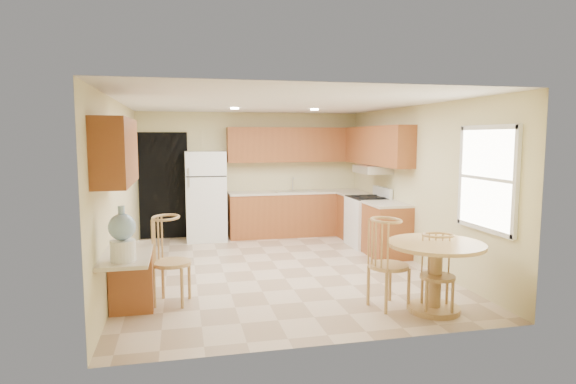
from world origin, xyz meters
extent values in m
plane|color=#CBB193|center=(0.00, 0.00, 0.00)|extent=(5.50, 5.50, 0.00)
cube|color=white|center=(0.00, 0.00, 2.50)|extent=(4.50, 5.50, 0.02)
cube|color=beige|center=(0.00, 2.75, 1.25)|extent=(4.50, 0.02, 2.50)
cube|color=beige|center=(0.00, -2.75, 1.25)|extent=(4.50, 0.02, 2.50)
cube|color=beige|center=(-2.25, 0.00, 1.25)|extent=(0.02, 5.50, 2.50)
cube|color=beige|center=(2.25, 0.00, 1.25)|extent=(0.02, 5.50, 2.50)
cube|color=black|center=(-1.75, 2.73, 1.05)|extent=(0.90, 0.02, 2.10)
cube|color=#9C5327|center=(0.88, 2.45, 0.43)|extent=(2.75, 0.60, 0.87)
cube|color=beige|center=(0.88, 2.45, 0.89)|extent=(2.75, 0.63, 0.04)
cube|color=#9C5327|center=(1.95, 1.85, 0.43)|extent=(0.60, 0.59, 0.87)
cube|color=beige|center=(1.95, 1.85, 0.89)|extent=(0.63, 0.59, 0.04)
cube|color=#9C5327|center=(1.95, 0.40, 0.43)|extent=(0.60, 0.80, 0.87)
cube|color=beige|center=(1.95, 0.40, 0.89)|extent=(0.63, 0.80, 0.04)
cube|color=#9C5327|center=(0.88, 2.58, 1.85)|extent=(2.75, 0.33, 0.70)
cube|color=#9C5327|center=(2.08, 1.21, 1.85)|extent=(0.33, 2.42, 0.70)
cube|color=#9C5327|center=(-2.08, -1.60, 1.85)|extent=(0.33, 1.40, 0.70)
cube|color=silver|center=(0.85, 2.45, 0.91)|extent=(0.78, 0.44, 0.01)
cube|color=silver|center=(2.00, 1.18, 1.42)|extent=(0.50, 0.76, 0.14)
cube|color=#9C5327|center=(-2.00, -1.32, 0.36)|extent=(0.48, 0.42, 0.72)
cube|color=beige|center=(-2.00, -1.70, 0.75)|extent=(0.50, 1.20, 0.04)
cube|color=white|center=(2.23, -1.85, 1.50)|extent=(0.05, 1.00, 1.20)
cube|color=white|center=(2.22, -1.85, 2.12)|extent=(0.05, 1.10, 0.06)
cube|color=white|center=(2.22, -1.85, 0.88)|extent=(0.05, 1.10, 0.06)
cube|color=white|center=(2.22, -2.38, 1.50)|extent=(0.05, 0.06, 1.28)
cube|color=white|center=(2.22, -1.32, 1.50)|extent=(0.05, 0.06, 1.28)
cylinder|color=white|center=(-0.50, 1.20, 2.48)|extent=(0.14, 0.14, 0.02)
cylinder|color=white|center=(0.90, 1.20, 2.48)|extent=(0.14, 0.14, 0.02)
cube|color=white|center=(-0.95, 2.40, 0.87)|extent=(0.76, 0.71, 1.73)
cube|color=black|center=(-0.95, 2.04, 1.27)|extent=(0.75, 0.01, 0.02)
cube|color=silver|center=(-1.27, 2.03, 1.17)|extent=(0.03, 0.03, 0.18)
cube|color=silver|center=(-1.27, 2.03, 1.38)|extent=(0.03, 0.03, 0.14)
cube|color=white|center=(1.92, 1.18, 0.45)|extent=(0.65, 0.76, 0.90)
cube|color=black|center=(1.92, 1.18, 0.91)|extent=(0.64, 0.75, 0.02)
cube|color=white|center=(2.20, 1.18, 1.00)|extent=(0.06, 0.76, 0.18)
cylinder|color=tan|center=(1.40, -2.15, 0.03)|extent=(0.59, 0.59, 0.06)
cylinder|color=tan|center=(1.40, -2.15, 0.39)|extent=(0.15, 0.15, 0.73)
cylinder|color=tan|center=(1.40, -2.15, 0.79)|extent=(1.09, 1.09, 0.04)
cylinder|color=tan|center=(0.94, -1.90, 0.50)|extent=(0.46, 0.46, 0.04)
cylinder|color=tan|center=(0.78, -1.73, 0.25)|extent=(0.04, 0.04, 0.50)
cylinder|color=tan|center=(1.11, -1.73, 0.25)|extent=(0.04, 0.04, 0.50)
cylinder|color=tan|center=(0.78, -2.06, 0.25)|extent=(0.04, 0.04, 0.50)
cylinder|color=tan|center=(1.11, -2.06, 0.25)|extent=(0.04, 0.04, 0.50)
cylinder|color=tan|center=(1.40, -2.20, 0.43)|extent=(0.40, 0.40, 0.04)
cylinder|color=tan|center=(1.26, -2.06, 0.21)|extent=(0.03, 0.03, 0.43)
cylinder|color=tan|center=(1.54, -2.06, 0.21)|extent=(0.03, 0.03, 0.43)
cylinder|color=tan|center=(1.26, -2.34, 0.21)|extent=(0.03, 0.03, 0.43)
cylinder|color=tan|center=(1.54, -2.34, 0.21)|extent=(0.03, 0.03, 0.43)
cylinder|color=tan|center=(-1.55, -1.20, 0.50)|extent=(0.47, 0.47, 0.04)
cylinder|color=tan|center=(-1.72, -1.03, 0.25)|extent=(0.04, 0.04, 0.50)
cylinder|color=tan|center=(-1.38, -1.03, 0.25)|extent=(0.04, 0.04, 0.50)
cylinder|color=tan|center=(-1.72, -1.37, 0.25)|extent=(0.04, 0.04, 0.50)
cylinder|color=tan|center=(-1.38, -1.37, 0.25)|extent=(0.04, 0.04, 0.50)
cylinder|color=white|center=(-2.00, -2.06, 0.88)|extent=(0.25, 0.25, 0.21)
sphere|color=#8AB1D5|center=(-2.00, -2.06, 1.12)|extent=(0.27, 0.27, 0.27)
cylinder|color=#8AB1D5|center=(-2.00, -2.06, 1.29)|extent=(0.07, 0.07, 0.08)
camera|label=1|loc=(-1.42, -7.01, 2.00)|focal=30.00mm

